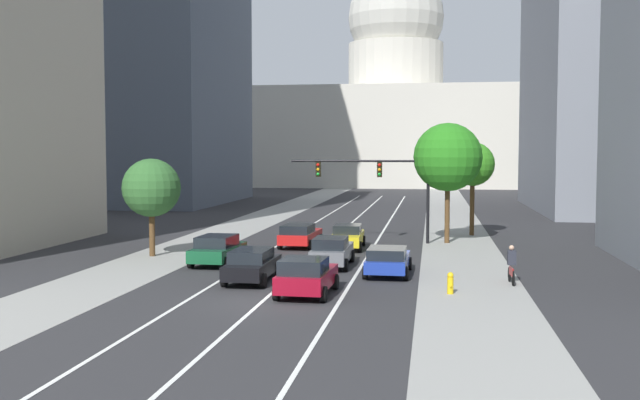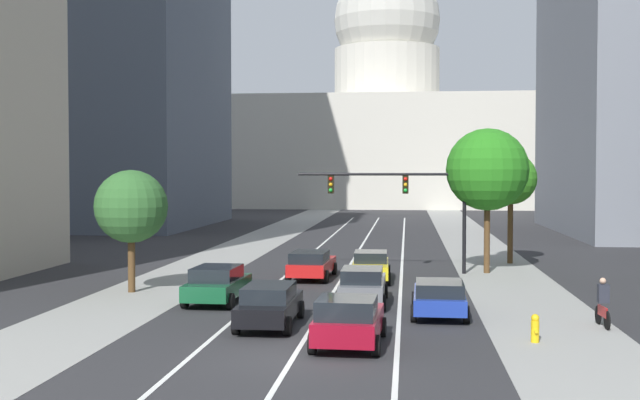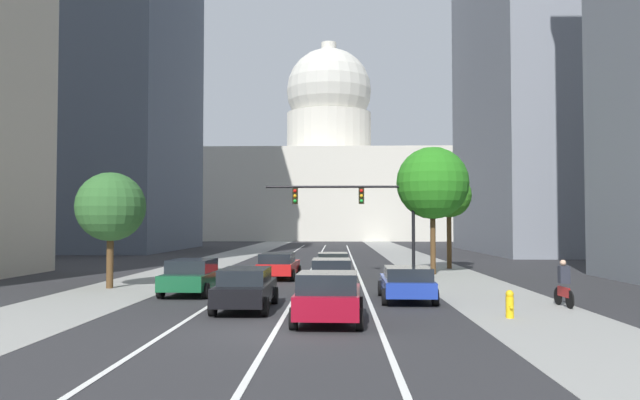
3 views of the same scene
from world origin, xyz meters
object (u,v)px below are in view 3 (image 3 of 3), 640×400
Objects in this scene: capitol_building at (329,176)px; street_tree_far_right at (433,183)px; traffic_signal_mast at (363,204)px; street_tree_mid_right at (449,196)px; car_yellow at (333,266)px; car_gray at (331,276)px; car_crimson at (329,297)px; car_blue at (407,282)px; car_green at (193,276)px; car_red at (279,265)px; street_tree_near_left at (111,207)px; fire_hydrant at (510,304)px; cyclist at (564,284)px; car_black at (246,288)px.

capitol_building is 6.48× the size of street_tree_far_right.
street_tree_mid_right reaches higher than traffic_signal_mast.
capitol_building is 10.93× the size of car_yellow.
car_yellow is 0.97× the size of car_gray.
car_crimson is at bearing -89.17° from capitol_building.
car_green is (-8.93, 2.04, 0.06)m from car_blue.
street_tree_near_left reaches higher than car_red.
car_gray is at bearing -99.83° from traffic_signal_mast.
capitol_building is 11.01× the size of car_green.
car_blue is 5.19m from fire_hydrant.
fire_hydrant is (8.78, -14.00, -0.30)m from car_red.
cyclist is 0.26× the size of street_tree_mid_right.
car_green is (-5.96, -0.13, -0.01)m from car_gray.
cyclist is at bearing -17.46° from street_tree_near_left.
car_red is 0.74× the size of street_tree_mid_right.
fire_hydrant is (5.80, -13.62, -0.29)m from car_yellow.
car_black reaches higher than car_red.
traffic_signal_mast is at bearing -139.43° from street_tree_mid_right.
car_black is (-1.49, -98.87, -11.49)m from capitol_building.
cyclist is at bearing -102.08° from car_green.
car_green is 21.24m from street_tree_mid_right.
car_yellow is at bearing -0.21° from car_gray.
car_crimson is 0.47× the size of traffic_signal_mast.
cyclist is 20.10m from street_tree_near_left.
car_yellow is 0.51× the size of traffic_signal_mast.
capitol_building is at bearing -0.49° from car_yellow.
fire_hydrant is 3.93m from cyclist.
street_tree_near_left is at bearing 151.63° from fire_hydrant.
car_red is 1.03× the size of car_gray.
car_black is 2.71× the size of cyclist.
car_yellow is 3.01m from car_red.
street_tree_far_right reaches higher than traffic_signal_mast.
car_crimson is 24.84m from street_tree_mid_right.
traffic_signal_mast is (1.81, 18.10, 3.39)m from car_crimson.
car_green is 5.91m from street_tree_near_left.
car_blue is at bearing -66.25° from car_black.
car_black is at bearing -107.48° from traffic_signal_mast.
street_tree_near_left is at bearing -143.94° from street_tree_mid_right.
street_tree_near_left reaches higher than fire_hydrant.
street_tree_far_right is (-2.54, 14.56, 4.63)m from cyclist.
car_yellow is 2.65× the size of cyclist.
car_crimson is at bearing 152.77° from car_blue.
capitol_building is 11.83× the size of car_crimson.
car_blue is 2.67× the size of cyclist.
car_blue is (2.97, -9.28, -0.02)m from car_yellow.
street_tree_mid_right is (1.99, 22.04, 4.48)m from fire_hydrant.
car_blue is 1.02× the size of car_green.
car_black is at bearing 92.30° from cyclist.
street_tree_near_left is (-7.45, -5.23, 3.06)m from car_red.
car_green is 16.88m from street_tree_far_right.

